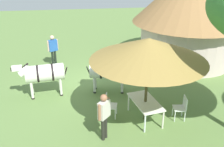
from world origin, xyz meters
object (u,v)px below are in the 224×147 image
Objects in this scene: shade_umbrella at (149,49)px; patio_chair_near_lawn at (109,104)px; patio_dining_table at (145,103)px; standing_watcher at (53,48)px; thatched_hut at (190,11)px; guest_beside_umbrella at (104,113)px; zebra_nearest_camera at (44,74)px; striped_lounge_chair at (119,65)px; zebra_by_umbrella at (110,70)px; patio_chair_east_end at (182,106)px.

shade_umbrella is 4.39× the size of patio_chair_near_lawn.
standing_watcher is at bearing -147.12° from patio_dining_table.
thatched_hut is 3.67× the size of guest_beside_umbrella.
shade_umbrella is at bearing 0.00° from patio_dining_table.
striped_lounge_chair is at bearing -64.53° from zebra_nearest_camera.
patio_dining_table is 1.02× the size of standing_watcher.
guest_beside_umbrella is 3.33m from zebra_by_umbrella.
zebra_nearest_camera is (-2.29, -3.78, -1.69)m from shade_umbrella.
patio_chair_near_lawn is at bearing 85.98° from patio_chair_east_end.
patio_chair_near_lawn is 1.42m from guest_beside_umbrella.
guest_beside_umbrella is (0.79, -2.91, 0.47)m from patio_chair_east_end.
thatched_hut reaches higher than patio_chair_east_end.
standing_watcher reaches higher than patio_chair_near_lawn.
guest_beside_umbrella is at bearing -39.11° from thatched_hut.
striped_lounge_chair is 4.29m from zebra_nearest_camera.
striped_lounge_chair is at bearing -177.05° from patio_dining_table.
shade_umbrella is 2.53m from guest_beside_umbrella.
shade_umbrella is 4.39× the size of patio_chair_east_end.
standing_watcher is at bearing 47.69° from patio_chair_east_end.
guest_beside_umbrella reaches higher than patio_dining_table.
thatched_hut reaches higher than standing_watcher.
shade_umbrella reaches higher than patio_chair_near_lawn.
patio_chair_east_end is 0.40× the size of zebra_by_umbrella.
shade_umbrella is 2.56m from patio_chair_near_lawn.
shade_umbrella reaches higher than standing_watcher.
striped_lounge_chair is at bearing 169.38° from zebra_by_umbrella.
guest_beside_umbrella is at bearing 170.79° from striped_lounge_chair.
guest_beside_umbrella is (6.48, -5.26, -1.77)m from thatched_hut.
zebra_by_umbrella is (2.26, -0.78, 0.74)m from striped_lounge_chair.
patio_chair_near_lawn reaches higher than patio_dining_table.
patio_dining_table is 1.91× the size of patio_chair_east_end.
patio_chair_east_end is at bearing 94.02° from patio_chair_near_lawn.
standing_watcher is 0.75× the size of zebra_nearest_camera.
thatched_hut reaches higher than patio_chair_near_lawn.
thatched_hut is 5.94m from zebra_by_umbrella.
zebra_nearest_camera is at bearing -105.91° from guest_beside_umbrella.
striped_lounge_chair is (-4.75, -1.56, -0.27)m from patio_chair_east_end.
thatched_hut reaches higher than striped_lounge_chair.
striped_lounge_chair is (-4.59, -0.24, -2.46)m from shade_umbrella.
zebra_by_umbrella is at bearing -156.47° from shade_umbrella.
thatched_hut is at bearing 146.37° from shade_umbrella.
thatched_hut is 6.76× the size of patio_chair_near_lawn.
patio_chair_near_lawn is at bearing 0.49° from zebra_by_umbrella.
patio_dining_table is 1.34m from patio_chair_east_end.
zebra_by_umbrella is at bearing -149.95° from guest_beside_umbrella.
standing_watcher is 3.32m from zebra_nearest_camera.
standing_watcher reaches higher than striped_lounge_chair.
striped_lounge_chair is (1.02, 3.39, -0.76)m from standing_watcher.
patio_dining_table reaches higher than striped_lounge_chair.
patio_dining_table is 0.77× the size of zebra_nearest_camera.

